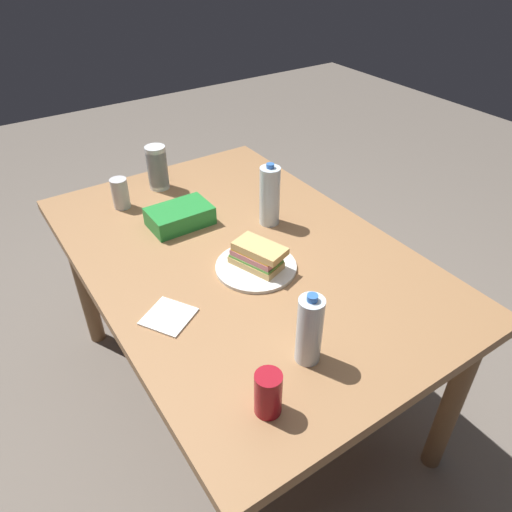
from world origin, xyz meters
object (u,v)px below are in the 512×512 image
object	(u,v)px
paper_plate	(256,267)
water_bottle_spare	(270,196)
water_bottle_tall	(309,330)
soda_can_red	(268,393)
dining_table	(241,272)
sandwich	(257,255)
soda_can_silver	(120,193)
plastic_cup_stack	(157,168)
chip_bag	(180,216)

from	to	relation	value
paper_plate	water_bottle_spare	bearing A→B (deg)	136.34
water_bottle_spare	water_bottle_tall	bearing A→B (deg)	-26.50
soda_can_red	dining_table	bearing A→B (deg)	153.59
sandwich	soda_can_silver	size ratio (longest dim) A/B	1.63
paper_plate	sandwich	distance (m)	0.05
water_bottle_tall	soda_can_silver	world-z (taller)	water_bottle_tall
sandwich	dining_table	bearing A→B (deg)	177.20
plastic_cup_stack	water_bottle_spare	xyz separation A→B (m)	(0.49, 0.23, 0.02)
dining_table	sandwich	xyz separation A→B (m)	(0.12, -0.01, 0.14)
soda_can_silver	paper_plate	bearing A→B (deg)	19.26
water_bottle_spare	plastic_cup_stack	bearing A→B (deg)	-155.00
paper_plate	plastic_cup_stack	size ratio (longest dim) A/B	1.46
water_bottle_spare	soda_can_silver	xyz separation A→B (m)	(-0.42, -0.42, -0.05)
chip_bag	soda_can_red	bearing A→B (deg)	-103.08
paper_plate	dining_table	bearing A→B (deg)	175.62
plastic_cup_stack	paper_plate	bearing A→B (deg)	2.28
chip_bag	soda_can_silver	distance (m)	0.28
plastic_cup_stack	water_bottle_spare	distance (m)	0.54
dining_table	soda_can_silver	world-z (taller)	soda_can_silver
chip_bag	water_bottle_spare	bearing A→B (deg)	-31.74
sandwich	soda_can_silver	distance (m)	0.67
plastic_cup_stack	dining_table	bearing A→B (deg)	3.55
sandwich	water_bottle_tall	size ratio (longest dim) A/B	0.91
chip_bag	plastic_cup_stack	distance (m)	0.32
dining_table	water_bottle_spare	size ratio (longest dim) A/B	6.26
dining_table	water_bottle_tall	world-z (taller)	water_bottle_tall
soda_can_red	sandwich	bearing A→B (deg)	148.78
soda_can_red	water_bottle_tall	world-z (taller)	water_bottle_tall
sandwich	chip_bag	bearing A→B (deg)	-167.23
dining_table	plastic_cup_stack	distance (m)	0.62
sandwich	plastic_cup_stack	world-z (taller)	plastic_cup_stack
soda_can_silver	water_bottle_tall	bearing A→B (deg)	6.46
chip_bag	plastic_cup_stack	size ratio (longest dim) A/B	1.24
soda_can_red	chip_bag	size ratio (longest dim) A/B	0.53
dining_table	soda_can_silver	xyz separation A→B (m)	(-0.52, -0.23, 0.15)
sandwich	plastic_cup_stack	bearing A→B (deg)	-177.49
water_bottle_tall	water_bottle_spare	world-z (taller)	water_bottle_spare
water_bottle_tall	soda_can_silver	size ratio (longest dim) A/B	1.79
water_bottle_tall	water_bottle_spare	distance (m)	0.68
soda_can_red	water_bottle_spare	size ratio (longest dim) A/B	0.50
soda_can_red	water_bottle_tall	distance (m)	0.20
soda_can_red	water_bottle_spare	world-z (taller)	water_bottle_spare
dining_table	sandwich	distance (m)	0.19
water_bottle_spare	soda_can_silver	world-z (taller)	water_bottle_spare
water_bottle_tall	soda_can_silver	xyz separation A→B (m)	(-1.03, -0.12, -0.04)
soda_can_red	water_bottle_tall	bearing A→B (deg)	112.95
water_bottle_tall	plastic_cup_stack	xyz separation A→B (m)	(-1.10, 0.08, -0.01)
plastic_cup_stack	sandwich	bearing A→B (deg)	2.51
sandwich	soda_can_red	bearing A→B (deg)	-31.22
chip_bag	sandwich	bearing A→B (deg)	-77.33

